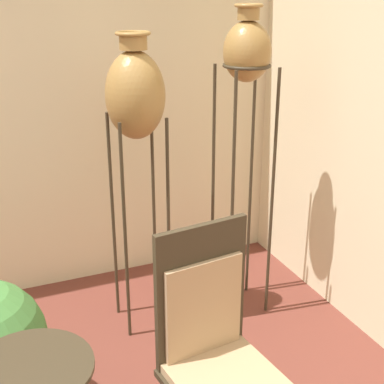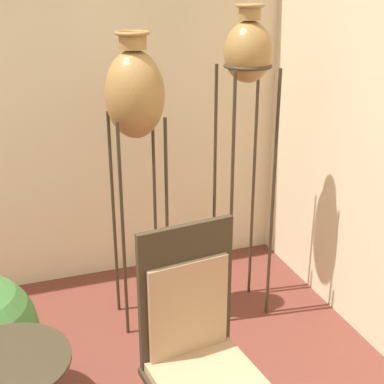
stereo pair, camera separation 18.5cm
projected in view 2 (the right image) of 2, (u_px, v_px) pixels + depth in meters
vase_stand_tall at (248, 63)px, 3.03m from camera, size 0.29×0.29×1.93m
vase_stand_medium at (135, 98)px, 2.97m from camera, size 0.33×0.33×1.80m
chair at (199, 348)px, 2.25m from camera, size 0.51×0.54×1.12m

